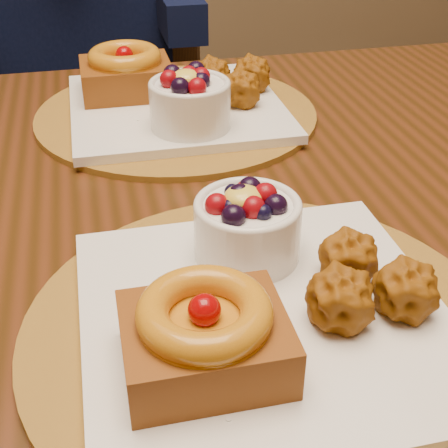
{
  "coord_description": "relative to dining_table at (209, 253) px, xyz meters",
  "views": [
    {
      "loc": [
        -0.02,
        -0.67,
        1.09
      ],
      "look_at": [
        0.07,
        -0.27,
        0.83
      ],
      "focal_mm": 50.0,
      "sensor_mm": 36.0,
      "label": 1
    }
  ],
  "objects": [
    {
      "name": "chair_far",
      "position": [
        -0.09,
        1.03,
        -0.12
      ],
      "size": [
        0.64,
        0.64,
        1.0
      ],
      "rotation": [
        0.0,
        0.0,
        -0.43
      ],
      "color": "black",
      "rests_on": "ground"
    },
    {
      "name": "dining_table",
      "position": [
        0.0,
        0.0,
        0.0
      ],
      "size": [
        1.6,
        0.9,
        0.76
      ],
      "color": "#351E09",
      "rests_on": "ground"
    },
    {
      "name": "place_setting_far",
      "position": [
        -0.0,
        0.21,
        0.11
      ],
      "size": [
        0.38,
        0.38,
        0.09
      ],
      "color": "#5E3912",
      "rests_on": "dining_table"
    },
    {
      "name": "place_setting_near",
      "position": [
        -0.0,
        -0.21,
        0.1
      ],
      "size": [
        0.38,
        0.38,
        0.09
      ],
      "color": "#5E3912",
      "rests_on": "dining_table"
    }
  ]
}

